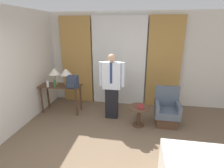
{
  "coord_description": "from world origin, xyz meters",
  "views": [
    {
      "loc": [
        0.64,
        -2.01,
        2.26
      ],
      "look_at": [
        -0.01,
        1.91,
        0.97
      ],
      "focal_mm": 28.0,
      "sensor_mm": 36.0,
      "label": 1
    }
  ],
  "objects_px": {
    "table_lamp_right": "(66,72)",
    "bottle_near_edge": "(55,84)",
    "armchair": "(167,111)",
    "bottle_by_lamp": "(48,84)",
    "person": "(112,85)",
    "side_table": "(139,113)",
    "backpack": "(72,82)",
    "table_lamp_left": "(54,72)",
    "desk": "(61,90)",
    "book": "(140,107)"
  },
  "relations": [
    {
      "from": "table_lamp_left",
      "to": "side_table",
      "type": "relative_size",
      "value": 0.89
    },
    {
      "from": "bottle_near_edge",
      "to": "backpack",
      "type": "height_order",
      "value": "backpack"
    },
    {
      "from": "table_lamp_right",
      "to": "side_table",
      "type": "xyz_separation_m",
      "value": [
        1.97,
        -0.47,
        -0.79
      ]
    },
    {
      "from": "bottle_by_lamp",
      "to": "side_table",
      "type": "xyz_separation_m",
      "value": [
        2.4,
        -0.25,
        -0.51
      ]
    },
    {
      "from": "bottle_near_edge",
      "to": "person",
      "type": "bearing_deg",
      "value": 1.58
    },
    {
      "from": "table_lamp_left",
      "to": "person",
      "type": "bearing_deg",
      "value": -6.34
    },
    {
      "from": "backpack",
      "to": "table_lamp_left",
      "type": "bearing_deg",
      "value": 164.6
    },
    {
      "from": "armchair",
      "to": "book",
      "type": "relative_size",
      "value": 4.44
    },
    {
      "from": "bottle_by_lamp",
      "to": "side_table",
      "type": "relative_size",
      "value": 0.34
    },
    {
      "from": "table_lamp_right",
      "to": "side_table",
      "type": "height_order",
      "value": "table_lamp_right"
    },
    {
      "from": "book",
      "to": "side_table",
      "type": "bearing_deg",
      "value": 159.3
    },
    {
      "from": "backpack",
      "to": "side_table",
      "type": "bearing_deg",
      "value": -10.39
    },
    {
      "from": "backpack",
      "to": "table_lamp_right",
      "type": "bearing_deg",
      "value": 146.08
    },
    {
      "from": "table_lamp_right",
      "to": "side_table",
      "type": "bearing_deg",
      "value": -13.51
    },
    {
      "from": "bottle_by_lamp",
      "to": "person",
      "type": "xyz_separation_m",
      "value": [
        1.7,
        0.05,
        0.06
      ]
    },
    {
      "from": "table_lamp_left",
      "to": "side_table",
      "type": "xyz_separation_m",
      "value": [
        2.3,
        -0.47,
        -0.79
      ]
    },
    {
      "from": "bottle_near_edge",
      "to": "person",
      "type": "height_order",
      "value": "person"
    },
    {
      "from": "desk",
      "to": "backpack",
      "type": "xyz_separation_m",
      "value": [
        0.39,
        -0.09,
        0.29
      ]
    },
    {
      "from": "person",
      "to": "armchair",
      "type": "distance_m",
      "value": 1.48
    },
    {
      "from": "table_lamp_left",
      "to": "person",
      "type": "height_order",
      "value": "person"
    },
    {
      "from": "person",
      "to": "armchair",
      "type": "relative_size",
      "value": 1.83
    },
    {
      "from": "bottle_by_lamp",
      "to": "armchair",
      "type": "distance_m",
      "value": 3.1
    },
    {
      "from": "armchair",
      "to": "book",
      "type": "bearing_deg",
      "value": -162.47
    },
    {
      "from": "side_table",
      "to": "person",
      "type": "bearing_deg",
      "value": 157.14
    },
    {
      "from": "desk",
      "to": "armchair",
      "type": "height_order",
      "value": "armchair"
    },
    {
      "from": "person",
      "to": "side_table",
      "type": "height_order",
      "value": "person"
    },
    {
      "from": "table_lamp_left",
      "to": "bottle_near_edge",
      "type": "relative_size",
      "value": 2.04
    },
    {
      "from": "table_lamp_right",
      "to": "book",
      "type": "bearing_deg",
      "value": -13.61
    },
    {
      "from": "backpack",
      "to": "armchair",
      "type": "height_order",
      "value": "backpack"
    },
    {
      "from": "table_lamp_left",
      "to": "person",
      "type": "relative_size",
      "value": 0.27
    },
    {
      "from": "table_lamp_right",
      "to": "armchair",
      "type": "distance_m",
      "value": 2.76
    },
    {
      "from": "armchair",
      "to": "bottle_by_lamp",
      "type": "bearing_deg",
      "value": 178.92
    },
    {
      "from": "bottle_near_edge",
      "to": "armchair",
      "type": "xyz_separation_m",
      "value": [
        2.86,
        -0.07,
        -0.53
      ]
    },
    {
      "from": "table_lamp_right",
      "to": "side_table",
      "type": "distance_m",
      "value": 2.17
    },
    {
      "from": "table_lamp_right",
      "to": "armchair",
      "type": "xyz_separation_m",
      "value": [
        2.63,
        -0.28,
        -0.79
      ]
    },
    {
      "from": "side_table",
      "to": "armchair",
      "type": "bearing_deg",
      "value": 15.95
    },
    {
      "from": "bottle_near_edge",
      "to": "armchair",
      "type": "bearing_deg",
      "value": -1.31
    },
    {
      "from": "person",
      "to": "book",
      "type": "distance_m",
      "value": 0.89
    },
    {
      "from": "desk",
      "to": "armchair",
      "type": "relative_size",
      "value": 1.22
    },
    {
      "from": "bottle_by_lamp",
      "to": "book",
      "type": "bearing_deg",
      "value": -6.03
    },
    {
      "from": "table_lamp_right",
      "to": "bottle_near_edge",
      "type": "bearing_deg",
      "value": -137.07
    },
    {
      "from": "bottle_by_lamp",
      "to": "book",
      "type": "distance_m",
      "value": 2.47
    },
    {
      "from": "table_lamp_left",
      "to": "table_lamp_right",
      "type": "distance_m",
      "value": 0.33
    },
    {
      "from": "desk",
      "to": "bottle_near_edge",
      "type": "bearing_deg",
      "value": -114.29
    },
    {
      "from": "bottle_near_edge",
      "to": "book",
      "type": "xyz_separation_m",
      "value": [
        2.23,
        -0.26,
        -0.36
      ]
    },
    {
      "from": "armchair",
      "to": "book",
      "type": "height_order",
      "value": "armchair"
    },
    {
      "from": "backpack",
      "to": "side_table",
      "type": "distance_m",
      "value": 1.86
    },
    {
      "from": "table_lamp_left",
      "to": "table_lamp_right",
      "type": "relative_size",
      "value": 1.0
    },
    {
      "from": "bottle_by_lamp",
      "to": "person",
      "type": "height_order",
      "value": "person"
    },
    {
      "from": "table_lamp_right",
      "to": "person",
      "type": "bearing_deg",
      "value": -7.97
    }
  ]
}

